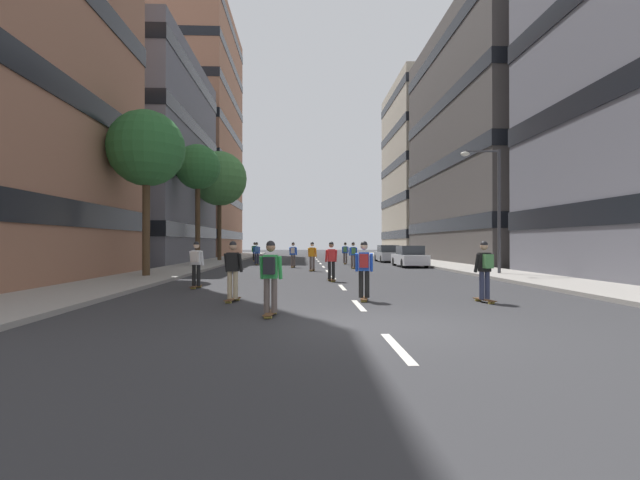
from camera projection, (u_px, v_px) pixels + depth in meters
name	position (u px, v px, depth m)	size (l,w,h in m)	color
ground_plane	(322.00, 265.00, 34.82)	(152.67, 152.67, 0.00)	#333335
sidewalk_left	(211.00, 263.00, 37.62)	(3.51, 69.98, 0.14)	#9E9991
sidewalk_right	(427.00, 262.00, 38.37)	(3.51, 69.98, 0.14)	#9E9991
lane_markings	(322.00, 265.00, 34.87)	(0.16, 57.20, 0.01)	silver
building_left_mid	(117.00, 158.00, 39.61)	(13.94, 18.23, 18.15)	slate
building_left_far	(181.00, 135.00, 60.66)	(13.94, 20.01, 32.25)	#9E6B51
building_right_mid	(514.00, 142.00, 41.08)	(13.94, 22.82, 21.65)	#4C4744
building_right_far	(442.00, 170.00, 62.09)	(13.94, 16.65, 23.41)	#B2A893
parked_car_near	(388.00, 254.00, 40.54)	(1.82, 4.40, 1.52)	#B2B7BF
parked_car_mid	(410.00, 257.00, 32.34)	(1.82, 4.40, 1.52)	silver
street_tree_near	(146.00, 149.00, 21.95)	(3.69, 3.69, 8.05)	#4C3823
street_tree_mid	(198.00, 168.00, 32.83)	(3.28, 3.28, 8.77)	#4C3823
street_tree_far	(219.00, 179.00, 41.51)	(5.01, 5.01, 10.03)	#4C3823
streetlamp_right	(492.00, 197.00, 23.61)	(2.13, 0.30, 6.50)	#3F3F44
skater_0	(255.00, 251.00, 42.19)	(0.53, 0.90, 1.78)	brown
skater_1	(353.00, 253.00, 30.03)	(0.54, 0.91, 1.78)	brown
skater_2	(196.00, 262.00, 17.05)	(0.55, 0.92, 1.78)	brown
skater_3	(270.00, 273.00, 10.53)	(0.55, 0.92, 1.78)	brown
skater_4	(257.00, 252.00, 35.02)	(0.56, 0.92, 1.78)	brown
skater_5	(233.00, 268.00, 13.15)	(0.57, 0.92, 1.78)	brown
skater_6	(364.00, 267.00, 13.37)	(0.56, 0.92, 1.78)	brown
skater_7	(293.00, 253.00, 31.34)	(0.56, 0.92, 1.78)	brown
skater_8	(331.00, 259.00, 20.10)	(0.56, 0.92, 1.78)	brown
skater_9	(312.00, 255.00, 27.39)	(0.57, 0.92, 1.78)	brown
skater_10	(345.00, 252.00, 36.28)	(0.56, 0.92, 1.78)	brown
skater_11	(485.00, 267.00, 12.99)	(0.57, 0.92, 1.78)	brown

